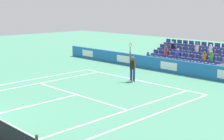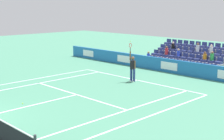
# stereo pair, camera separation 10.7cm
# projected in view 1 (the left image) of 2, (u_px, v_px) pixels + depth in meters

# --- Properties ---
(line_baseline) EXTENTS (10.97, 0.10, 0.01)m
(line_baseline) POSITION_uv_depth(u_px,v_px,m) (137.00, 80.00, 23.07)
(line_baseline) COLOR white
(line_baseline) RESTS_ON ground
(line_service) EXTENTS (8.23, 0.10, 0.01)m
(line_service) POSITION_uv_depth(u_px,v_px,m) (77.00, 95.00, 19.28)
(line_service) COLOR white
(line_service) RESTS_ON ground
(line_centre_service) EXTENTS (0.10, 6.40, 0.01)m
(line_centre_service) POSITION_uv_depth(u_px,v_px,m) (29.00, 106.00, 17.07)
(line_centre_service) COLOR white
(line_centre_service) RESTS_ON ground
(line_singles_sideline_left) EXTENTS (0.10, 11.89, 0.01)m
(line_singles_sideline_left) POSITION_uv_depth(u_px,v_px,m) (33.00, 84.00, 21.83)
(line_singles_sideline_left) COLOR white
(line_singles_sideline_left) RESTS_ON ground
(line_singles_sideline_right) EXTENTS (0.10, 11.89, 0.01)m
(line_singles_sideline_right) POSITION_uv_depth(u_px,v_px,m) (122.00, 112.00, 16.09)
(line_singles_sideline_right) COLOR white
(line_singles_sideline_right) RESTS_ON ground
(line_doubles_sideline_left) EXTENTS (0.10, 11.89, 0.01)m
(line_doubles_sideline_left) POSITION_uv_depth(u_px,v_px,m) (23.00, 81.00, 22.78)
(line_doubles_sideline_left) COLOR white
(line_doubles_sideline_left) RESTS_ON ground
(line_doubles_sideline_right) EXTENTS (0.10, 11.89, 0.01)m
(line_doubles_sideline_right) POSITION_uv_depth(u_px,v_px,m) (143.00, 119.00, 15.14)
(line_doubles_sideline_right) COLOR white
(line_doubles_sideline_right) RESTS_ON ground
(line_centre_mark) EXTENTS (0.10, 0.20, 0.01)m
(line_centre_mark) POSITION_uv_depth(u_px,v_px,m) (136.00, 80.00, 23.00)
(line_centre_mark) COLOR white
(line_centre_mark) RESTS_ON ground
(sponsor_barrier) EXTENTS (24.66, 0.22, 1.08)m
(sponsor_barrier) POSITION_uv_depth(u_px,v_px,m) (169.00, 66.00, 25.65)
(sponsor_barrier) COLOR #1E66AD
(sponsor_barrier) RESTS_ON ground
(tennis_player) EXTENTS (0.53, 0.38, 2.85)m
(tennis_player) POSITION_uv_depth(u_px,v_px,m) (132.00, 68.00, 22.47)
(tennis_player) COLOR navy
(tennis_player) RESTS_ON ground
(stadium_stand) EXTENTS (6.82, 3.80, 2.20)m
(stadium_stand) POSITION_uv_depth(u_px,v_px,m) (190.00, 60.00, 27.65)
(stadium_stand) COLOR gray
(stadium_stand) RESTS_ON ground
(loose_tennis_ball) EXTENTS (0.07, 0.07, 0.07)m
(loose_tennis_ball) POSITION_uv_depth(u_px,v_px,m) (23.00, 104.00, 17.42)
(loose_tennis_ball) COLOR #D1E533
(loose_tennis_ball) RESTS_ON ground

